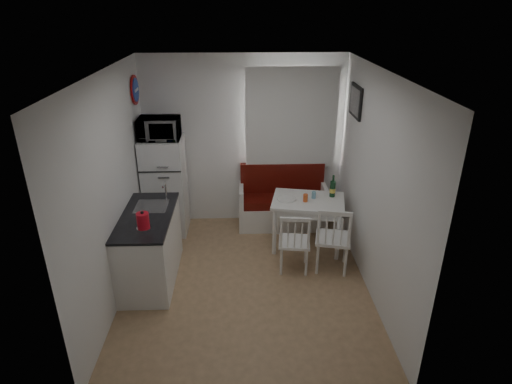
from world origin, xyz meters
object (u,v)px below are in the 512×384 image
fridge (165,186)px  microwave (159,128)px  bench (282,206)px  chair_right (335,233)px  wine_bottle (333,186)px  kettle (143,221)px  kitchen_counter (150,247)px  dining_table (308,205)px  chair_left (295,238)px

fridge → microwave: size_ratio=2.62×
bench → microwave: (-1.77, -0.16, 1.31)m
chair_right → wine_bottle: wine_bottle is taller
kettle → wine_bottle: 2.65m
bench → kettle: 2.54m
bench → kitchen_counter: bearing=-142.8°
bench → kettle: kettle is taller
kitchen_counter → wine_bottle: bearing=18.2°
microwave → fridge: bearing=90.0°
microwave → wine_bottle: (2.41, -0.40, -0.74)m
chair_right → kitchen_counter: bearing=-167.1°
kettle → wine_bottle: bearing=26.0°
kettle → dining_table: bearing=27.6°
microwave → wine_bottle: size_ratio=1.76×
kitchen_counter → bench: (1.79, 1.36, -0.13)m
microwave → wine_bottle: microwave is taller
wine_bottle → chair_right: bearing=-97.4°
chair_left → fridge: fridge is taller
dining_table → kettle: size_ratio=4.88×
dining_table → kettle: bearing=-141.3°
chair_left → kettle: size_ratio=2.02×
chair_left → chair_right: bearing=5.5°
kitchen_counter → bench: bearing=37.2°
bench → dining_table: bearing=-66.2°
dining_table → microwave: size_ratio=1.95×
kitchen_counter → dining_table: kitchen_counter is taller
microwave → bench: bearing=5.2°
kitchen_counter → microwave: 1.68m
chair_left → wine_bottle: size_ratio=1.42×
bench → chair_left: (0.04, -1.31, 0.20)m
bench → kettle: bearing=-135.3°
kitchen_counter → bench: 2.25m
kettle → wine_bottle: kettle is taller
kitchen_counter → wine_bottle: kitchen_counter is taller
dining_table → wine_bottle: 0.44m
bench → kettle: size_ratio=6.05×
microwave → chair_right: bearing=-26.7°
kitchen_counter → kettle: bearing=-82.2°
chair_right → wine_bottle: (0.10, 0.77, 0.32)m
kitchen_counter → chair_left: (1.83, 0.04, 0.07)m
microwave → dining_table: bearing=-13.5°
bench → wine_bottle: wine_bottle is taller
kitchen_counter → bench: kitchen_counter is taller
microwave → kettle: bearing=-88.9°
bench → dining_table: bench is taller
kitchen_counter → microwave: (0.02, 1.19, 1.18)m
kitchen_counter → microwave: size_ratio=2.34×
kitchen_counter → chair_right: 2.33m
kettle → microwave: bearing=91.1°
chair_right → fridge: (-2.31, 1.21, 0.16)m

